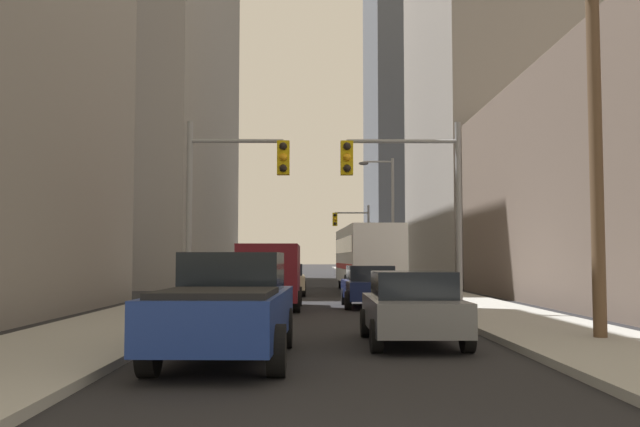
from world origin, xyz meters
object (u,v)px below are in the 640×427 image
sedan_navy (370,286)px  sedan_beige (286,279)px  cargo_van_maroon (271,272)px  traffic_signal_near_right (407,185)px  traffic_signal_near_left (232,186)px  sedan_silver (287,275)px  sedan_grey (412,307)px  pickup_truck_blue (228,307)px  traffic_signal_far_right (353,230)px  city_bus (367,256)px

sedan_navy → sedan_beige: (-3.39, 8.28, 0.00)m
cargo_van_maroon → sedan_navy: size_ratio=1.23×
sedan_navy → sedan_beige: same height
sedan_beige → traffic_signal_near_right: bearing=-71.5°
cargo_van_maroon → sedan_beige: 9.19m
traffic_signal_near_left → sedan_silver: bearing=87.4°
sedan_grey → sedan_beige: size_ratio=0.99×
pickup_truck_blue → sedan_beige: bearing=89.4°
sedan_grey → traffic_signal_far_right: (1.21, 41.13, 3.23)m
pickup_truck_blue → sedan_navy: bearing=74.8°
sedan_grey → city_bus: bearing=87.9°
pickup_truck_blue → traffic_signal_near_right: size_ratio=0.91×
cargo_van_maroon → traffic_signal_near_left: 4.49m
sedan_beige → cargo_van_maroon: bearing=-91.2°
traffic_signal_near_left → sedan_beige: bearing=84.7°
traffic_signal_near_left → sedan_navy: bearing=43.5°
cargo_van_maroon → traffic_signal_near_right: 6.22m
pickup_truck_blue → sedan_grey: bearing=30.9°
traffic_signal_near_right → traffic_signal_near_left: bearing=-180.0°
sedan_silver → traffic_signal_near_right: bearing=-77.9°
traffic_signal_near_right → pickup_truck_blue: bearing=-116.4°
sedan_grey → sedan_silver: same height
pickup_truck_blue → sedan_beige: pickup_truck_blue is taller
traffic_signal_near_left → traffic_signal_near_right: same height
sedan_silver → traffic_signal_near_left: 20.96m
sedan_silver → traffic_signal_near_right: size_ratio=0.71×
sedan_beige → pickup_truck_blue: bearing=-90.6°
sedan_navy → sedan_beige: 8.95m
traffic_signal_far_right → cargo_van_maroon: bearing=-98.7°
sedan_grey → pickup_truck_blue: bearing=-149.1°
cargo_van_maroon → traffic_signal_far_right: (4.75, 30.92, 2.71)m
sedan_navy → traffic_signal_far_right: (1.18, 30.03, 3.23)m
sedan_navy → traffic_signal_far_right: traffic_signal_far_right is taller
city_bus → sedan_navy: (-0.81, -11.66, -1.16)m
sedan_navy → sedan_grey: bearing=-90.2°
city_bus → sedan_grey: 22.80m
sedan_grey → traffic_signal_far_right: 41.28m
pickup_truck_blue → sedan_grey: pickup_truck_blue is taller
pickup_truck_blue → sedan_silver: pickup_truck_blue is taller
traffic_signal_far_right → city_bus: bearing=-91.2°
sedan_beige → traffic_signal_far_right: size_ratio=0.71×
city_bus → sedan_silver: city_bus is taller
pickup_truck_blue → cargo_van_maroon: 12.36m
pickup_truck_blue → traffic_signal_far_right: (4.79, 43.27, 3.07)m
sedan_silver → traffic_signal_near_right: (4.43, -20.69, 3.27)m
sedan_grey → traffic_signal_near_right: bearing=82.8°
pickup_truck_blue → sedan_beige: (0.22, 21.52, -0.16)m
pickup_truck_blue → traffic_signal_near_left: (-0.95, 8.92, 3.08)m
pickup_truck_blue → sedan_navy: (3.61, 13.24, -0.16)m
pickup_truck_blue → sedan_grey: size_ratio=1.30×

